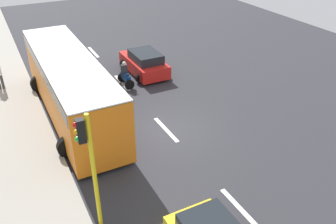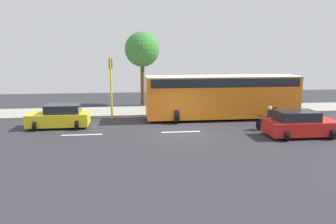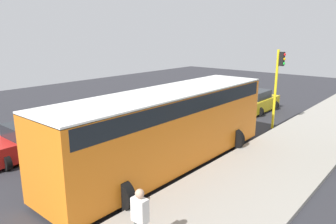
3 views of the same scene
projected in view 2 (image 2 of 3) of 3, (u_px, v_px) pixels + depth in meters
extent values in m
cube|color=#2D2D33|center=(181.00, 133.00, 20.51)|extent=(40.00, 60.00, 0.10)
cube|color=#9E998E|center=(168.00, 111.00, 27.32)|extent=(4.00, 60.00, 0.15)
cube|color=white|center=(274.00, 129.00, 21.20)|extent=(0.20, 2.40, 0.01)
cube|color=white|center=(181.00, 132.00, 20.50)|extent=(0.20, 2.40, 0.01)
cube|color=white|center=(82.00, 135.00, 19.80)|extent=(0.20, 2.40, 0.01)
cube|color=red|center=(301.00, 127.00, 19.38)|extent=(1.90, 4.07, 0.80)
cube|color=#1E2328|center=(297.00, 116.00, 19.22)|extent=(1.60, 2.28, 0.56)
cylinder|color=black|center=(314.00, 127.00, 20.41)|extent=(0.64, 0.22, 0.64)
cylinder|color=black|center=(331.00, 134.00, 18.77)|extent=(0.64, 0.22, 0.64)
cylinder|color=black|center=(273.00, 128.00, 20.09)|extent=(0.64, 0.22, 0.64)
cylinder|color=black|center=(286.00, 135.00, 18.45)|extent=(0.64, 0.22, 0.64)
cube|color=yellow|center=(59.00, 119.00, 21.61)|extent=(1.80, 3.87, 0.80)
cube|color=#1E2328|center=(63.00, 109.00, 21.52)|extent=(1.51, 2.17, 0.56)
cylinder|color=black|center=(35.00, 126.00, 20.73)|extent=(0.64, 0.22, 0.64)
cylinder|color=black|center=(42.00, 121.00, 22.27)|extent=(0.64, 0.22, 0.64)
cylinder|color=black|center=(77.00, 125.00, 21.03)|extent=(0.64, 0.22, 0.64)
cylinder|color=black|center=(81.00, 120.00, 22.57)|extent=(0.64, 0.22, 0.64)
cube|color=orange|center=(222.00, 97.00, 24.15)|extent=(2.50, 11.00, 2.90)
cube|color=black|center=(222.00, 82.00, 23.94)|extent=(2.52, 10.56, 0.60)
cube|color=white|center=(222.00, 76.00, 23.87)|extent=(2.50, 11.00, 0.08)
cylinder|color=black|center=(176.00, 116.00, 22.87)|extent=(1.00, 0.30, 1.00)
cylinder|color=black|center=(172.00, 110.00, 25.02)|extent=(1.00, 0.30, 1.00)
cylinder|color=black|center=(274.00, 114.00, 23.70)|extent=(1.00, 0.30, 1.00)
cylinder|color=black|center=(261.00, 109.00, 25.84)|extent=(1.00, 0.30, 1.00)
cylinder|color=black|center=(258.00, 125.00, 20.95)|extent=(0.60, 0.10, 0.60)
cylinder|color=black|center=(276.00, 125.00, 21.09)|extent=(0.60, 0.10, 0.60)
cube|color=navy|center=(268.00, 121.00, 20.98)|extent=(0.28, 1.10, 0.36)
sphere|color=navy|center=(266.00, 119.00, 20.92)|extent=(0.32, 0.32, 0.32)
cylinder|color=black|center=(260.00, 116.00, 20.85)|extent=(0.55, 0.04, 0.04)
cube|color=#333338|center=(270.00, 114.00, 20.90)|extent=(0.36, 0.24, 0.60)
sphere|color=silver|center=(270.00, 108.00, 20.83)|extent=(0.26, 0.26, 0.26)
cylinder|color=#3F3F3F|center=(266.00, 103.00, 27.82)|extent=(0.16, 0.16, 0.85)
cylinder|color=#3F3F3F|center=(265.00, 103.00, 28.02)|extent=(0.16, 0.16, 0.85)
cube|color=silver|center=(266.00, 95.00, 27.79)|extent=(0.40, 0.24, 0.60)
sphere|color=tan|center=(266.00, 90.00, 27.71)|extent=(0.22, 0.22, 0.22)
cylinder|color=yellow|center=(111.00, 88.00, 24.20)|extent=(0.14, 0.14, 4.50)
cube|color=black|center=(110.00, 64.00, 24.10)|extent=(0.24, 0.24, 0.76)
sphere|color=red|center=(110.00, 60.00, 24.17)|extent=(0.16, 0.16, 0.16)
sphere|color=#F2A50C|center=(111.00, 64.00, 24.21)|extent=(0.16, 0.16, 0.16)
sphere|color=green|center=(111.00, 67.00, 24.26)|extent=(0.16, 0.16, 0.16)
cylinder|color=brown|center=(143.00, 84.00, 30.14)|extent=(0.36, 0.36, 3.97)
sphere|color=#387F33|center=(142.00, 49.00, 29.58)|extent=(3.11, 3.11, 3.11)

